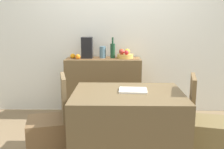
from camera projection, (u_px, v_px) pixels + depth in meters
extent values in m
cube|color=#7A6449|center=(116.00, 143.00, 3.12)|extent=(6.40, 6.40, 0.02)
cube|color=silver|center=(116.00, 27.00, 4.00)|extent=(6.40, 0.06, 2.70)
cube|color=brown|center=(103.00, 87.00, 3.93)|extent=(1.12, 0.42, 0.89)
cube|color=brown|center=(103.00, 58.00, 3.84)|extent=(1.05, 0.32, 0.01)
cylinder|color=gold|center=(125.00, 56.00, 3.83)|extent=(0.24, 0.24, 0.06)
sphere|color=gold|center=(127.00, 51.00, 3.82)|extent=(0.08, 0.08, 0.08)
sphere|color=red|center=(127.00, 53.00, 3.74)|extent=(0.07, 0.07, 0.07)
sphere|color=#AC2D25|center=(122.00, 52.00, 3.78)|extent=(0.07, 0.07, 0.07)
sphere|color=#AA3B18|center=(121.00, 51.00, 3.86)|extent=(0.08, 0.08, 0.08)
cylinder|color=#193E25|center=(113.00, 51.00, 3.81)|extent=(0.07, 0.07, 0.22)
cylinder|color=#193E25|center=(113.00, 40.00, 3.78)|extent=(0.03, 0.03, 0.09)
cube|color=black|center=(87.00, 48.00, 3.81)|extent=(0.16, 0.18, 0.32)
cylinder|color=slate|center=(103.00, 52.00, 3.82)|extent=(0.09, 0.09, 0.18)
sphere|color=orange|center=(78.00, 57.00, 3.74)|extent=(0.07, 0.07, 0.07)
sphere|color=orange|center=(73.00, 56.00, 3.81)|extent=(0.08, 0.08, 0.08)
cube|color=brown|center=(128.00, 127.00, 2.64)|extent=(1.11, 0.84, 0.74)
cube|color=white|center=(133.00, 90.00, 2.61)|extent=(0.29, 0.22, 0.02)
cube|color=brown|center=(48.00, 139.00, 2.68)|extent=(0.49, 0.49, 0.45)
cube|color=brown|center=(64.00, 97.00, 2.63)|extent=(0.14, 0.40, 0.45)
cube|color=brown|center=(208.00, 141.00, 2.65)|extent=(0.48, 0.48, 0.45)
cube|color=brown|center=(192.00, 98.00, 2.60)|extent=(0.13, 0.40, 0.45)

